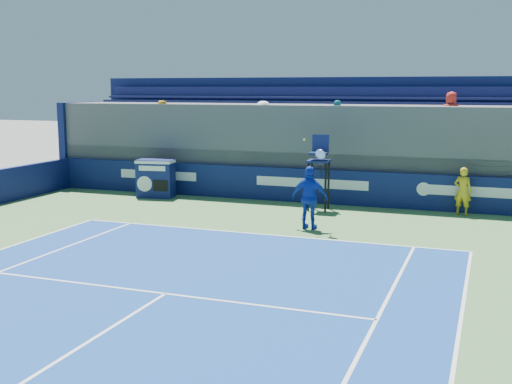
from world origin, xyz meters
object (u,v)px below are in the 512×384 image
(ball_person, at_px, (463,191))
(umpire_chair, at_px, (319,164))
(match_clock, at_px, (156,177))
(tennis_player, at_px, (310,198))

(ball_person, bearing_deg, umpire_chair, 21.76)
(umpire_chair, bearing_deg, match_clock, 177.22)
(ball_person, relative_size, match_clock, 1.08)
(match_clock, distance_m, tennis_player, 7.47)
(ball_person, xyz_separation_m, umpire_chair, (-4.48, -0.71, 0.75))
(ball_person, bearing_deg, match_clock, 14.90)
(match_clock, relative_size, umpire_chair, 0.57)
(umpire_chair, bearing_deg, ball_person, 9.05)
(ball_person, distance_m, tennis_player, 5.38)
(umpire_chair, height_order, tennis_player, tennis_player)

